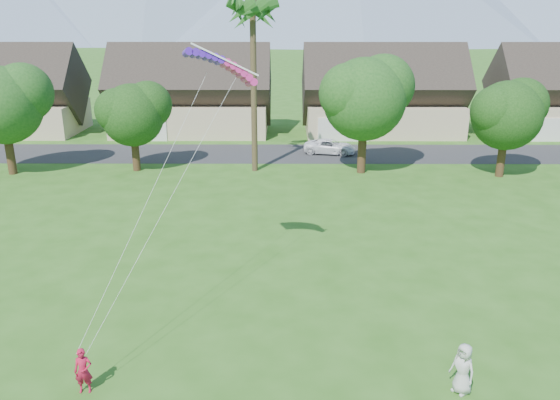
{
  "coord_description": "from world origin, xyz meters",
  "views": [
    {
      "loc": [
        0.11,
        -11.59,
        11.0
      ],
      "look_at": [
        0.0,
        10.0,
        3.8
      ],
      "focal_mm": 35.0,
      "sensor_mm": 36.0,
      "label": 1
    }
  ],
  "objects_px": {
    "parked_car": "(330,147)",
    "parafoil_kite": "(222,62)",
    "kite_flyer": "(83,371)",
    "watcher": "(463,369)"
  },
  "relations": [
    {
      "from": "parked_car",
      "to": "parafoil_kite",
      "type": "xyz_separation_m",
      "value": [
        -6.32,
        -24.49,
        8.83
      ]
    },
    {
      "from": "kite_flyer",
      "to": "parked_car",
      "type": "bearing_deg",
      "value": 65.37
    },
    {
      "from": "watcher",
      "to": "parafoil_kite",
      "type": "xyz_separation_m",
      "value": [
        -7.8,
        6.91,
        8.61
      ]
    },
    {
      "from": "kite_flyer",
      "to": "parafoil_kite",
      "type": "distance_m",
      "value": 11.78
    },
    {
      "from": "watcher",
      "to": "parafoil_kite",
      "type": "distance_m",
      "value": 13.52
    },
    {
      "from": "watcher",
      "to": "kite_flyer",
      "type": "bearing_deg",
      "value": -125.31
    },
    {
      "from": "kite_flyer",
      "to": "watcher",
      "type": "bearing_deg",
      "value": -6.54
    },
    {
      "from": "watcher",
      "to": "parked_car",
      "type": "relative_size",
      "value": 0.38
    },
    {
      "from": "kite_flyer",
      "to": "parked_car",
      "type": "distance_m",
      "value": 33.04
    },
    {
      "from": "parked_car",
      "to": "parafoil_kite",
      "type": "height_order",
      "value": "parafoil_kite"
    }
  ]
}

